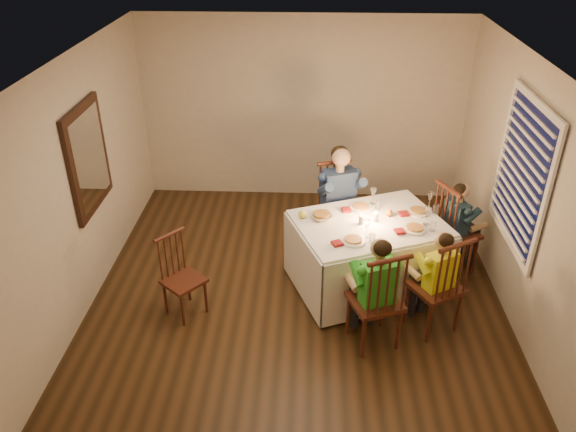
{
  "coord_description": "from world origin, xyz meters",
  "views": [
    {
      "loc": [
        0.12,
        -5.02,
        3.9
      ],
      "look_at": [
        -0.11,
        0.15,
        0.94
      ],
      "focal_mm": 35.0,
      "sensor_mm": 36.0,
      "label": 1
    }
  ],
  "objects_px": {
    "chair_near_right": "(429,325)",
    "child_yellow": "(429,325)",
    "chair_near_left": "(371,340)",
    "chair_end": "(449,267)",
    "child_green": "(371,340)",
    "adult": "(337,247)",
    "chair_extra": "(187,312)",
    "serving_bowl": "(321,216)",
    "chair_adult": "(337,247)",
    "child_teal": "(449,267)",
    "dining_table": "(368,241)"
  },
  "relations": [
    {
      "from": "child_teal",
      "to": "chair_near_right",
      "type": "bearing_deg",
      "value": 133.08
    },
    {
      "from": "chair_extra",
      "to": "chair_end",
      "type": "bearing_deg",
      "value": -31.68
    },
    {
      "from": "child_teal",
      "to": "serving_bowl",
      "type": "bearing_deg",
      "value": 76.63
    },
    {
      "from": "chair_near_right",
      "to": "child_green",
      "type": "height_order",
      "value": "child_green"
    },
    {
      "from": "chair_adult",
      "to": "child_green",
      "type": "bearing_deg",
      "value": -100.38
    },
    {
      "from": "chair_end",
      "to": "chair_extra",
      "type": "bearing_deg",
      "value": 82.78
    },
    {
      "from": "chair_adult",
      "to": "adult",
      "type": "xyz_separation_m",
      "value": [
        0.0,
        0.0,
        0.0
      ]
    },
    {
      "from": "child_yellow",
      "to": "child_teal",
      "type": "relative_size",
      "value": 1.01
    },
    {
      "from": "chair_near_right",
      "to": "adult",
      "type": "height_order",
      "value": "adult"
    },
    {
      "from": "chair_near_left",
      "to": "child_teal",
      "type": "height_order",
      "value": "child_teal"
    },
    {
      "from": "chair_near_left",
      "to": "child_teal",
      "type": "bearing_deg",
      "value": -149.66
    },
    {
      "from": "chair_near_left",
      "to": "serving_bowl",
      "type": "xyz_separation_m",
      "value": [
        -0.52,
        1.0,
        0.86
      ]
    },
    {
      "from": "chair_near_right",
      "to": "chair_end",
      "type": "relative_size",
      "value": 1.0
    },
    {
      "from": "chair_near_right",
      "to": "child_teal",
      "type": "distance_m",
      "value": 1.15
    },
    {
      "from": "chair_near_left",
      "to": "serving_bowl",
      "type": "height_order",
      "value": "serving_bowl"
    },
    {
      "from": "chair_end",
      "to": "child_yellow",
      "type": "height_order",
      "value": "child_yellow"
    },
    {
      "from": "chair_adult",
      "to": "child_teal",
      "type": "xyz_separation_m",
      "value": [
        1.35,
        -0.38,
        0.0
      ]
    },
    {
      "from": "chair_near_right",
      "to": "child_yellow",
      "type": "relative_size",
      "value": 0.99
    },
    {
      "from": "chair_near_left",
      "to": "chair_near_right",
      "type": "distance_m",
      "value": 0.68
    },
    {
      "from": "chair_adult",
      "to": "adult",
      "type": "bearing_deg",
      "value": 0.0
    },
    {
      "from": "chair_near_left",
      "to": "child_yellow",
      "type": "xyz_separation_m",
      "value": [
        0.62,
        0.26,
        0.0
      ]
    },
    {
      "from": "child_green",
      "to": "serving_bowl",
      "type": "bearing_deg",
      "value": -83.86
    },
    {
      "from": "chair_extra",
      "to": "serving_bowl",
      "type": "xyz_separation_m",
      "value": [
        1.42,
        0.64,
        0.86
      ]
    },
    {
      "from": "dining_table",
      "to": "child_green",
      "type": "distance_m",
      "value": 1.12
    },
    {
      "from": "chair_near_left",
      "to": "child_yellow",
      "type": "distance_m",
      "value": 0.68
    },
    {
      "from": "chair_near_left",
      "to": "child_teal",
      "type": "relative_size",
      "value": 1.0
    },
    {
      "from": "chair_adult",
      "to": "child_yellow",
      "type": "distance_m",
      "value": 1.72
    },
    {
      "from": "chair_near_left",
      "to": "adult",
      "type": "relative_size",
      "value": 0.82
    },
    {
      "from": "chair_end",
      "to": "child_yellow",
      "type": "distance_m",
      "value": 1.15
    },
    {
      "from": "chair_near_right",
      "to": "serving_bowl",
      "type": "distance_m",
      "value": 1.61
    },
    {
      "from": "chair_adult",
      "to": "chair_end",
      "type": "xyz_separation_m",
      "value": [
        1.35,
        -0.38,
        0.0
      ]
    },
    {
      "from": "serving_bowl",
      "to": "dining_table",
      "type": "bearing_deg",
      "value": -5.82
    },
    {
      "from": "chair_near_right",
      "to": "child_yellow",
      "type": "xyz_separation_m",
      "value": [
        0.0,
        0.0,
        0.0
      ]
    },
    {
      "from": "chair_extra",
      "to": "serving_bowl",
      "type": "relative_size",
      "value": 3.96
    },
    {
      "from": "chair_extra",
      "to": "adult",
      "type": "distance_m",
      "value": 2.13
    },
    {
      "from": "chair_adult",
      "to": "chair_near_left",
      "type": "distance_m",
      "value": 1.74
    },
    {
      "from": "adult",
      "to": "child_yellow",
      "type": "relative_size",
      "value": 1.2
    },
    {
      "from": "child_yellow",
      "to": "chair_near_left",
      "type": "bearing_deg",
      "value": -7.57
    },
    {
      "from": "chair_adult",
      "to": "serving_bowl",
      "type": "bearing_deg",
      "value": -127.85
    },
    {
      "from": "adult",
      "to": "child_teal",
      "type": "bearing_deg",
      "value": -35.92
    },
    {
      "from": "chair_near_right",
      "to": "child_green",
      "type": "bearing_deg",
      "value": -7.57
    },
    {
      "from": "chair_near_left",
      "to": "chair_near_right",
      "type": "xyz_separation_m",
      "value": [
        0.62,
        0.26,
        0.0
      ]
    },
    {
      "from": "chair_extra",
      "to": "child_green",
      "type": "relative_size",
      "value": 0.77
    },
    {
      "from": "chair_near_left",
      "to": "child_yellow",
      "type": "relative_size",
      "value": 0.99
    },
    {
      "from": "adult",
      "to": "child_teal",
      "type": "relative_size",
      "value": 1.21
    },
    {
      "from": "child_green",
      "to": "serving_bowl",
      "type": "relative_size",
      "value": 5.15
    },
    {
      "from": "chair_end",
      "to": "child_teal",
      "type": "distance_m",
      "value": 0.0
    },
    {
      "from": "child_green",
      "to": "child_yellow",
      "type": "relative_size",
      "value": 1.06
    },
    {
      "from": "chair_near_left",
      "to": "chair_near_right",
      "type": "height_order",
      "value": "same"
    },
    {
      "from": "chair_near_right",
      "to": "chair_end",
      "type": "xyz_separation_m",
      "value": [
        0.43,
        1.07,
        0.0
      ]
    }
  ]
}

